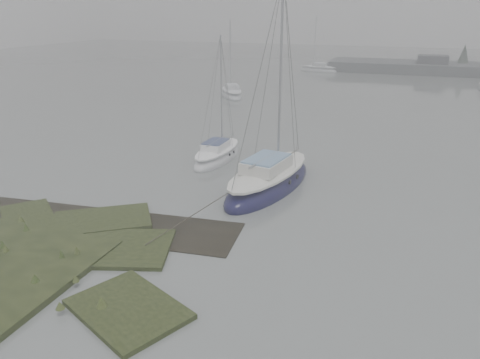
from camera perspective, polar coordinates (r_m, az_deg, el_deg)
name	(u,v)px	position (r m, az deg, el deg)	size (l,w,h in m)	color
ground	(315,112)	(42.10, 9.16, 8.12)	(160.00, 160.00, 0.00)	slate
sailboat_main	(269,182)	(23.70, 3.54, -0.26)	(3.86, 8.14, 11.03)	#100F34
sailboat_white	(217,156)	(28.26, -2.77, 2.93)	(1.93, 5.54, 7.76)	silver
sailboat_far_a	(232,94)	(49.24, -1.02, 10.40)	(4.54, 5.92, 8.12)	#A7ACB1
sailboat_far_c	(318,70)	(70.15, 9.53, 13.06)	(6.00, 3.19, 8.07)	#A8ABB2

